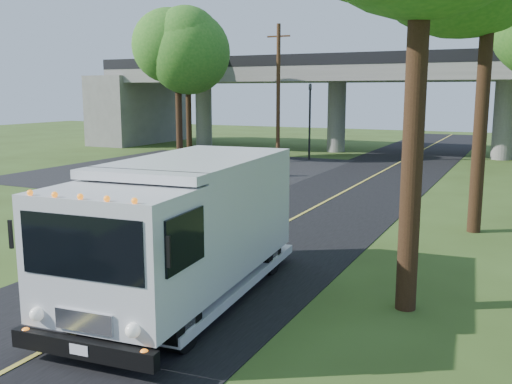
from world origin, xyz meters
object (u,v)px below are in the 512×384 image
Objects in this scene: utility_pole at (278,93)px; step_van at (184,226)px; traffic_signal at (310,113)px; tree_left_lot at (178,42)px; red_sedan at (192,175)px; tree_left_far at (189,55)px; pedestrian at (262,163)px.

utility_pole is 26.15m from step_van.
traffic_signal is at bearing 99.66° from step_van.
red_sedan is (6.67, -9.25, -7.28)m from tree_left_lot.
traffic_signal is 13.71m from red_sedan.
red_sedan is at bearing -54.23° from tree_left_lot.
traffic_signal is 0.53× the size of tree_left_far.
tree_left_lot is 2.44× the size of red_sedan.
utility_pole is 7.91m from pedestrian.
red_sedan is at bearing 116.08° from pedestrian.
tree_left_far is 6.31× the size of pedestrian.
utility_pole is 7.43m from tree_left_lot.
traffic_signal is at bearing -9.65° from tree_left_far.
tree_left_lot is at bearing 118.35° from step_van.
step_van reaches higher than pedestrian.
pedestrian reaches higher than red_sedan.
red_sedan is (-1.13, -13.42, -2.57)m from traffic_signal.
red_sedan is at bearing 116.45° from step_van.
utility_pole is at bearing -29.50° from pedestrian.
step_van is (14.69, -22.44, -6.18)m from tree_left_lot.
tree_left_lot is 1.06× the size of tree_left_far.
tree_left_lot is 13.53m from red_sedan.
traffic_signal is 0.58× the size of utility_pole.
utility_pole is 1.16× the size of step_van.
utility_pole is 0.86× the size of tree_left_lot.
utility_pole reaches higher than red_sedan.
tree_left_far is at bearing 14.58° from red_sedan.
pedestrian is (1.94, -6.65, -3.81)m from utility_pole.
tree_left_far is at bearing 1.23° from pedestrian.
pedestrian is at bearing -28.61° from tree_left_lot.
tree_left_far is 33.97m from step_van.
tree_left_lot reaches higher than utility_pole.
step_van is (6.89, -26.60, -1.48)m from traffic_signal.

